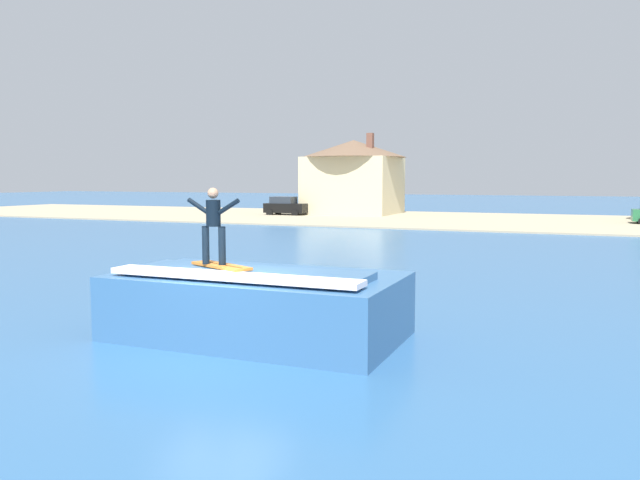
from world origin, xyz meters
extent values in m
plane|color=#2E5D8D|center=(0.00, 0.00, 0.00)|extent=(260.00, 260.00, 0.00)
cube|color=#376695|center=(0.17, 1.33, 0.72)|extent=(6.38, 3.54, 1.44)
cube|color=#376695|center=(0.17, 0.89, 1.52)|extent=(5.42, 1.59, 0.16)
cube|color=white|center=(0.17, 0.18, 1.56)|extent=(5.74, 0.64, 0.12)
cube|color=orange|center=(-0.51, 0.92, 1.65)|extent=(1.79, 1.17, 0.06)
cube|color=black|center=(-0.51, 0.92, 1.67)|extent=(1.49, 0.73, 0.01)
cylinder|color=black|center=(-0.87, 0.86, 2.10)|extent=(0.16, 0.16, 0.85)
cylinder|color=black|center=(-0.45, 0.86, 2.10)|extent=(0.16, 0.16, 0.85)
cylinder|color=black|center=(-0.66, 0.86, 2.82)|extent=(0.32, 0.32, 0.58)
sphere|color=tan|center=(-0.66, 0.86, 3.26)|extent=(0.24, 0.24, 0.24)
cylinder|color=black|center=(-1.06, 0.86, 2.97)|extent=(0.53, 0.10, 0.36)
cylinder|color=black|center=(-0.26, 0.86, 2.97)|extent=(0.53, 0.10, 0.36)
cube|color=tan|center=(0.00, 43.12, 0.06)|extent=(120.00, 22.26, 0.12)
cube|color=black|center=(-19.22, 43.47, 0.77)|extent=(4.13, 1.75, 0.90)
cube|color=#262D38|center=(-19.53, 43.47, 1.54)|extent=(2.27, 1.57, 0.64)
cylinder|color=black|center=(-17.87, 44.39, 0.32)|extent=(0.64, 0.22, 0.64)
cylinder|color=black|center=(-17.87, 42.55, 0.32)|extent=(0.64, 0.22, 0.64)
cylinder|color=black|center=(-20.56, 44.39, 0.32)|extent=(0.64, 0.22, 0.64)
cylinder|color=black|center=(-20.56, 42.55, 0.32)|extent=(0.64, 0.22, 0.64)
cylinder|color=black|center=(11.36, 44.32, 0.32)|extent=(0.64, 0.22, 0.64)
cube|color=beige|center=(-13.98, 47.98, 2.84)|extent=(8.41, 8.01, 5.67)
cone|color=brown|center=(-13.98, 47.98, 6.53)|extent=(10.43, 10.43, 1.71)
cube|color=brown|center=(-11.88, 46.78, 7.03)|extent=(0.60, 0.60, 1.80)
camera|label=1|loc=(6.80, -11.02, 3.58)|focal=35.19mm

